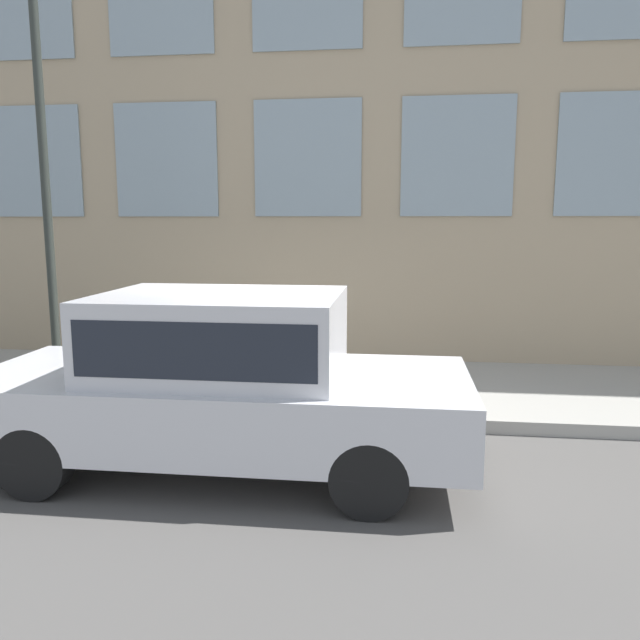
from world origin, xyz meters
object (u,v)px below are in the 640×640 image
(parked_car_silver_near, at_px, (222,375))
(street_lamp, at_px, (42,128))
(person, at_px, (339,337))
(fire_hydrant, at_px, (301,375))

(parked_car_silver_near, bearing_deg, street_lamp, 53.58)
(person, relative_size, street_lamp, 0.24)
(fire_hydrant, xyz_separation_m, parked_car_silver_near, (-1.85, 0.50, 0.44))
(person, xyz_separation_m, parked_car_silver_near, (-2.06, 0.96, -0.02))
(person, xyz_separation_m, street_lamp, (0.20, 4.02, 2.72))
(fire_hydrant, relative_size, parked_car_silver_near, 0.14)
(fire_hydrant, height_order, parked_car_silver_near, parked_car_silver_near)
(person, height_order, parked_car_silver_near, parked_car_silver_near)
(street_lamp, bearing_deg, person, -92.80)
(fire_hydrant, distance_m, street_lamp, 4.79)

